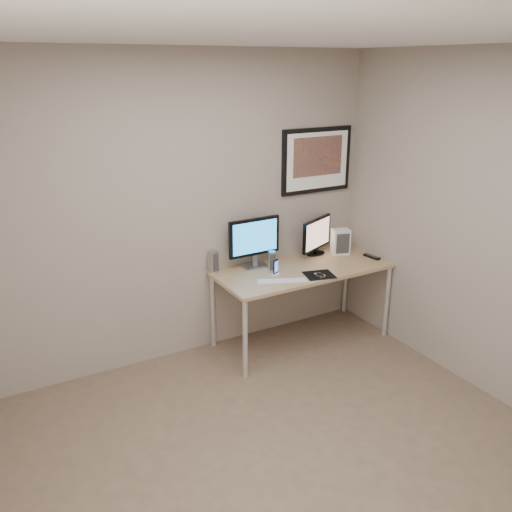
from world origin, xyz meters
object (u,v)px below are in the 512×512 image
object	(u,v)px
monitor_large	(254,240)
speaker_right	(272,261)
speaker_left	(213,261)
phone_dock	(276,267)
fan_unit	(341,242)
keyboard	(282,281)
framed_art	(317,160)
monitor_tv	(317,235)
desk	(302,274)

from	to	relation	value
monitor_large	speaker_right	distance (m)	0.24
monitor_large	speaker_left	size ratio (longest dim) A/B	2.54
speaker_left	phone_dock	xyz separation A→B (m)	(0.45, -0.33, -0.03)
fan_unit	speaker_right	bearing A→B (deg)	-159.47
monitor_large	keyboard	xyz separation A→B (m)	(0.03, -0.43, -0.24)
phone_dock	fan_unit	world-z (taller)	fan_unit
speaker_left	fan_unit	distance (m)	1.29
speaker_right	phone_dock	bearing A→B (deg)	-86.92
framed_art	phone_dock	distance (m)	1.11
monitor_tv	fan_unit	size ratio (longest dim) A/B	1.74
speaker_left	desk	bearing A→B (deg)	-39.34
framed_art	fan_unit	bearing A→B (deg)	-47.70
monitor_tv	speaker_left	distance (m)	1.07
speaker_left	fan_unit	size ratio (longest dim) A/B	0.79
monitor_tv	keyboard	size ratio (longest dim) A/B	1.01
desk	fan_unit	size ratio (longest dim) A/B	6.47
monitor_tv	fan_unit	world-z (taller)	monitor_tv
desk	phone_dock	xyz separation A→B (m)	(-0.31, -0.03, 0.14)
monitor_tv	keyboard	bearing A→B (deg)	-170.80
keyboard	monitor_tv	bearing A→B (deg)	56.87
monitor_tv	speaker_right	bearing A→B (deg)	169.43
keyboard	monitor_large	bearing A→B (deg)	116.94
speaker_left	phone_dock	size ratio (longest dim) A/B	1.38
framed_art	desk	bearing A→B (deg)	-136.54
monitor_large	framed_art	bearing A→B (deg)	6.76
speaker_right	monitor_tv	bearing A→B (deg)	33.69
desk	monitor_tv	world-z (taller)	monitor_tv
desk	phone_dock	world-z (taller)	phone_dock
monitor_large	monitor_tv	distance (m)	0.68
monitor_tv	phone_dock	distance (m)	0.68
keyboard	speaker_right	bearing A→B (deg)	98.65
speaker_right	fan_unit	distance (m)	0.80
speaker_right	desk	bearing A→B (deg)	0.78
framed_art	phone_dock	size ratio (longest dim) A/B	5.28
desk	speaker_right	size ratio (longest dim) A/B	9.32
monitor_large	fan_unit	distance (m)	0.91
keyboard	framed_art	bearing A→B (deg)	60.84
framed_art	speaker_right	distance (m)	1.04
speaker_left	phone_dock	distance (m)	0.56
desk	speaker_left	distance (m)	0.83
desk	speaker_right	world-z (taller)	speaker_right
phone_dock	desk	bearing A→B (deg)	-18.55
desk	keyboard	world-z (taller)	keyboard
monitor_large	fan_unit	world-z (taller)	monitor_large
desk	speaker_left	bearing A→B (deg)	158.17
monitor_tv	keyboard	distance (m)	0.81
monitor_tv	speaker_left	bearing A→B (deg)	152.17
monitor_tv	framed_art	bearing A→B (deg)	44.34
phone_dock	keyboard	distance (m)	0.18
framed_art	fan_unit	size ratio (longest dim) A/B	3.03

